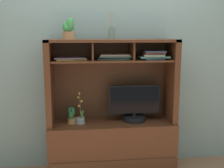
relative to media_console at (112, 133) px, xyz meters
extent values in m
cube|color=gray|center=(0.00, 0.24, 0.94)|extent=(6.00, 0.02, 2.80)
cube|color=#502A18|center=(0.00, -0.01, -0.17)|extent=(1.37, 0.44, 0.59)
cube|color=#502A18|center=(-0.66, -0.01, 0.58)|extent=(0.06, 0.38, 0.90)
cube|color=#502A18|center=(0.66, -0.01, 0.58)|extent=(0.06, 0.38, 0.90)
cube|color=#472817|center=(0.00, 0.17, 0.56)|extent=(1.31, 0.02, 0.87)
cube|color=#502A18|center=(0.00, -0.01, 1.01)|extent=(1.37, 0.38, 0.03)
cube|color=#502A18|center=(0.00, -0.01, 0.81)|extent=(1.25, 0.34, 0.02)
cube|color=#502A18|center=(-0.21, -0.01, 0.91)|extent=(0.02, 0.32, 0.18)
cube|color=#502A18|center=(0.21, -0.01, 0.91)|extent=(0.02, 0.32, 0.18)
cylinder|color=black|center=(0.25, 0.01, 0.16)|extent=(0.25, 0.25, 0.05)
cylinder|color=black|center=(0.25, 0.01, 0.20)|extent=(0.04, 0.04, 0.03)
cube|color=black|center=(0.25, 0.01, 0.37)|extent=(0.57, 0.03, 0.32)
cube|color=black|center=(0.25, -0.01, 0.37)|extent=(0.54, 0.00, 0.29)
cylinder|color=gray|center=(-0.35, -0.02, 0.16)|extent=(0.09, 0.09, 0.06)
cylinder|color=gray|center=(-0.35, -0.02, 0.13)|extent=(0.10, 0.10, 0.01)
cylinder|color=#4C6B38|center=(-0.35, -0.02, 0.33)|extent=(0.02, 0.02, 0.27)
sphere|color=gold|center=(-0.36, -0.03, 0.33)|extent=(0.02, 0.02, 0.02)
sphere|color=gold|center=(-0.33, -0.01, 0.37)|extent=(0.03, 0.03, 0.03)
sphere|color=gold|center=(-0.36, -0.02, 0.42)|extent=(0.02, 0.02, 0.02)
sphere|color=gold|center=(-0.35, -0.02, 0.46)|extent=(0.02, 0.02, 0.02)
ellipsoid|color=#569D4C|center=(-0.33, -0.03, 0.22)|extent=(0.06, 0.08, 0.12)
ellipsoid|color=#569D4C|center=(-0.33, -0.01, 0.22)|extent=(0.05, 0.06, 0.12)
cylinder|color=#AC7843|center=(-0.44, 0.00, 0.16)|extent=(0.09, 0.09, 0.06)
cylinder|color=#AC7843|center=(-0.44, 0.00, 0.13)|extent=(0.11, 0.11, 0.01)
ellipsoid|color=#215C34|center=(-0.42, 0.00, 0.26)|extent=(0.05, 0.07, 0.10)
ellipsoid|color=#215C34|center=(-0.44, 0.02, 0.25)|extent=(0.08, 0.07, 0.11)
ellipsoid|color=#215C34|center=(-0.45, -0.02, 0.22)|extent=(0.05, 0.05, 0.09)
cube|color=#497668|center=(0.02, 0.01, 0.82)|extent=(0.34, 0.19, 0.02)
cube|color=#392D3E|center=(0.03, 0.01, 0.84)|extent=(0.28, 0.18, 0.01)
cube|color=slate|center=(0.03, 0.02, 0.85)|extent=(0.34, 0.24, 0.02)
cube|color=beige|center=(0.03, 0.01, 0.86)|extent=(0.31, 0.19, 0.01)
cube|color=#37507F|center=(0.43, -0.06, 0.82)|extent=(0.22, 0.19, 0.02)
cube|color=#467165|center=(0.43, -0.05, 0.84)|extent=(0.32, 0.21, 0.02)
cube|color=slate|center=(0.43, -0.06, 0.86)|extent=(0.23, 0.23, 0.02)
cube|color=#A63E29|center=(0.43, -0.07, 0.88)|extent=(0.21, 0.16, 0.02)
cube|color=#2A3241|center=(0.43, -0.07, 0.90)|extent=(0.22, 0.19, 0.02)
cube|color=#BC933F|center=(-0.43, -0.01, 0.83)|extent=(0.33, 0.26, 0.02)
cube|color=slate|center=(-0.44, -0.02, 0.84)|extent=(0.33, 0.26, 0.01)
cylinder|color=slate|center=(0.00, 0.02, 1.08)|extent=(0.07, 0.07, 0.11)
cylinder|color=slate|center=(0.00, 0.02, 1.15)|extent=(0.03, 0.03, 0.02)
cylinder|color=tan|center=(0.00, 0.02, 1.22)|extent=(0.00, 0.04, 0.16)
cylinder|color=tan|center=(0.00, 0.03, 1.22)|extent=(0.02, 0.02, 0.16)
cylinder|color=tan|center=(0.00, 0.03, 1.22)|extent=(0.02, 0.01, 0.16)
cylinder|color=tan|center=(0.00, 0.02, 1.22)|extent=(0.02, 0.03, 0.16)
cylinder|color=tan|center=(0.00, 0.02, 1.22)|extent=(0.01, 0.02, 0.16)
cylinder|color=tan|center=(0.00, 0.02, 1.22)|extent=(0.03, 0.01, 0.16)
cylinder|color=tan|center=(0.00, 0.02, 1.22)|extent=(0.02, 0.02, 0.16)
cylinder|color=#A8764D|center=(-0.45, 0.01, 1.07)|extent=(0.13, 0.13, 0.08)
cylinder|color=#A8764D|center=(-0.45, 0.01, 1.03)|extent=(0.15, 0.15, 0.01)
ellipsoid|color=#3B8F46|center=(-0.41, 0.00, 1.18)|extent=(0.04, 0.07, 0.12)
ellipsoid|color=#3B8F46|center=(-0.43, 0.04, 1.15)|extent=(0.08, 0.06, 0.07)
ellipsoid|color=#3B8F46|center=(-0.45, 0.02, 1.15)|extent=(0.04, 0.06, 0.13)
ellipsoid|color=#3B8F46|center=(-0.47, 0.00, 1.15)|extent=(0.07, 0.08, 0.10)
ellipsoid|color=#3B8F46|center=(-0.46, -0.02, 1.14)|extent=(0.06, 0.07, 0.07)
ellipsoid|color=#3B8F46|center=(-0.43, -0.02, 1.17)|extent=(0.07, 0.06, 0.14)
camera|label=1|loc=(-0.32, -2.85, 1.08)|focal=43.45mm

